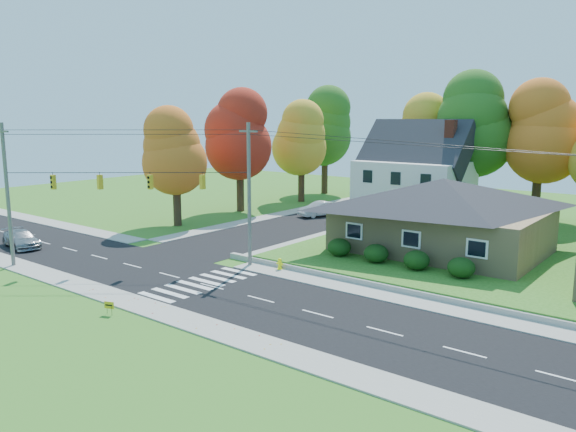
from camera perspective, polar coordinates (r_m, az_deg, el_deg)
name	(u,v)px	position (r m, az deg, el deg)	size (l,w,h in m)	color
ground	(212,287)	(35.31, -7.74, -7.12)	(120.00, 120.00, 0.00)	#3D7923
road_main	(212,286)	(35.31, -7.74, -7.11)	(90.00, 8.00, 0.02)	black
road_cross	(335,216)	(59.94, 4.82, 0.04)	(8.00, 44.00, 0.02)	black
sidewalk_north	(264,269)	(38.79, -2.42, -5.41)	(90.00, 2.00, 0.08)	#9C9A90
sidewalk_south	(146,307)	(32.20, -14.20, -8.97)	(90.00, 2.00, 0.08)	#9C9A90
lawn	(528,251)	(46.92, 23.23, -3.24)	(30.00, 30.00, 0.50)	#3D7923
ranch_house	(442,214)	(43.23, 15.36, 0.22)	(14.60, 10.60, 5.40)	tan
colonial_house	(415,176)	(57.14, 12.77, 3.97)	(10.40, 8.40, 9.60)	silver
hedge_row	(396,257)	(38.34, 10.90, -4.07)	(10.70, 1.70, 1.27)	#163A10
traffic_infrastructure	(224,202)	(35.20, -6.53, 1.45)	(38.10, 10.66, 10.00)	#666059
tree_lot_0	(423,136)	(63.18, 13.58, 7.88)	(6.72, 6.72, 12.51)	#3F2A19
tree_lot_1	(475,125)	(59.95, 18.50, 8.80)	(7.84, 7.84, 14.60)	#3F2A19
tree_lot_2	(541,132)	(59.17, 24.31, 7.79)	(7.28, 7.28, 13.56)	#3F2A19
tree_west_0	(175,151)	(54.52, -11.38, 6.46)	(6.16, 6.16, 11.47)	#3F2A19
tree_west_1	(239,135)	(62.10, -4.95, 8.23)	(7.28, 7.28, 13.56)	#3F2A19
tree_west_2	(302,138)	(69.16, 1.38, 7.90)	(6.72, 6.72, 12.51)	#3F2A19
tree_west_3	(325,126)	(76.80, 3.79, 9.07)	(7.84, 7.84, 14.60)	#3F2A19
silver_sedan	(21,239)	(49.92, -25.47, -2.12)	(1.91, 4.71, 1.37)	#959599
white_car	(320,209)	(59.33, 3.24, 0.72)	(1.62, 4.65, 1.53)	#BCBDC0
fire_hydrant	(280,264)	(38.50, -0.84, -4.95)	(0.49, 0.38, 0.86)	#FFFD0B
yard_sign	(109,305)	(31.53, -17.71, -8.65)	(0.55, 0.23, 0.72)	black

